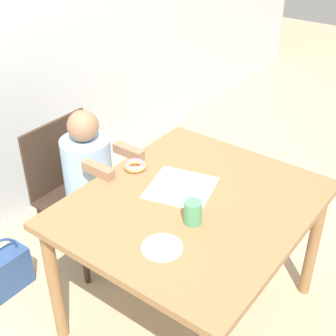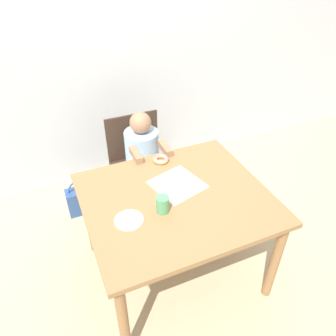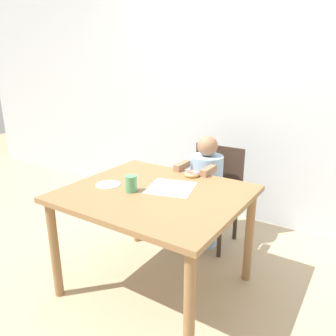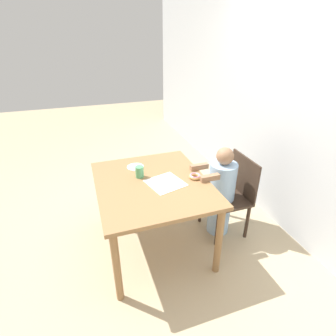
{
  "view_description": "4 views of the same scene",
  "coord_description": "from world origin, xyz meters",
  "px_view_note": "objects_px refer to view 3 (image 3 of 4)",
  "views": [
    {
      "loc": [
        -1.45,
        -0.94,
        1.99
      ],
      "look_at": [
        0.01,
        0.15,
        0.85
      ],
      "focal_mm": 50.0,
      "sensor_mm": 36.0,
      "label": 1
    },
    {
      "loc": [
        -0.65,
        -1.38,
        2.09
      ],
      "look_at": [
        0.01,
        0.15,
        0.85
      ],
      "focal_mm": 35.0,
      "sensor_mm": 36.0,
      "label": 2
    },
    {
      "loc": [
        1.14,
        -1.61,
        1.52
      ],
      "look_at": [
        0.01,
        0.15,
        0.85
      ],
      "focal_mm": 35.0,
      "sensor_mm": 36.0,
      "label": 3
    },
    {
      "loc": [
        1.96,
        -0.52,
        1.93
      ],
      "look_at": [
        0.01,
        0.15,
        0.85
      ],
      "focal_mm": 28.0,
      "sensor_mm": 36.0,
      "label": 4
    }
  ],
  "objects_px": {
    "donut": "(192,174)",
    "chair": "(212,193)",
    "cup": "(131,184)",
    "child_figure": "(206,193)",
    "handbag": "(168,209)"
  },
  "relations": [
    {
      "from": "cup",
      "to": "donut",
      "type": "bearing_deg",
      "value": 68.94
    },
    {
      "from": "chair",
      "to": "cup",
      "type": "distance_m",
      "value": 0.98
    },
    {
      "from": "donut",
      "to": "chair",
      "type": "bearing_deg",
      "value": 94.6
    },
    {
      "from": "child_figure",
      "to": "donut",
      "type": "xyz_separation_m",
      "value": [
        0.03,
        -0.31,
        0.27
      ]
    },
    {
      "from": "child_figure",
      "to": "cup",
      "type": "xyz_separation_m",
      "value": [
        -0.15,
        -0.79,
        0.3
      ]
    },
    {
      "from": "chair",
      "to": "handbag",
      "type": "distance_m",
      "value": 0.6
    },
    {
      "from": "child_figure",
      "to": "cup",
      "type": "bearing_deg",
      "value": -100.64
    },
    {
      "from": "child_figure",
      "to": "handbag",
      "type": "height_order",
      "value": "child_figure"
    },
    {
      "from": "cup",
      "to": "handbag",
      "type": "bearing_deg",
      "value": 109.99
    },
    {
      "from": "cup",
      "to": "child_figure",
      "type": "bearing_deg",
      "value": 79.36
    },
    {
      "from": "child_figure",
      "to": "donut",
      "type": "height_order",
      "value": "child_figure"
    },
    {
      "from": "chair",
      "to": "child_figure",
      "type": "distance_m",
      "value": 0.13
    },
    {
      "from": "chair",
      "to": "donut",
      "type": "relative_size",
      "value": 7.41
    },
    {
      "from": "donut",
      "to": "cup",
      "type": "height_order",
      "value": "cup"
    },
    {
      "from": "donut",
      "to": "cup",
      "type": "relative_size",
      "value": 1.06
    }
  ]
}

